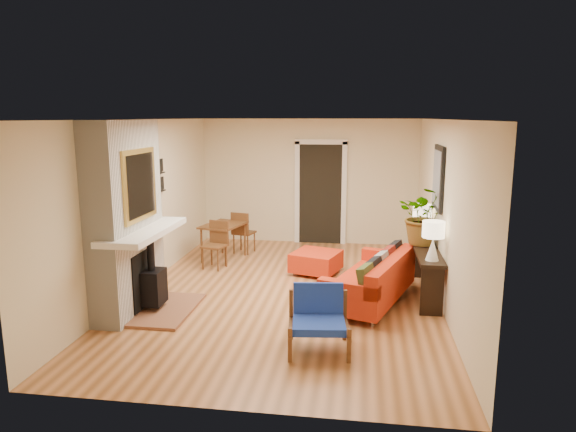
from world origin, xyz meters
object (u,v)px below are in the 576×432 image
ottoman (316,261)px  dining_table (227,231)px  console_table (425,258)px  houseplant (425,215)px  lamp_near (433,236)px  sofa (375,280)px  lamp_far (422,217)px  blue_chair (318,315)px

ottoman → dining_table: dining_table is taller
console_table → houseplant: bearing=92.6°
lamp_near → houseplant: houseplant is taller
sofa → dining_table: bearing=144.7°
dining_table → sofa: bearing=-35.3°
sofa → lamp_near: size_ratio=3.88×
ottoman → lamp_far: 1.91m
blue_chair → dining_table: size_ratio=0.48×
dining_table → ottoman: bearing=-19.7°
ottoman → blue_chair: blue_chair is taller
blue_chair → lamp_near: bearing=43.1°
dining_table → houseplant: (3.43, -1.24, 0.63)m
lamp_far → sofa: bearing=-123.6°
sofa → ottoman: 1.61m
sofa → houseplant: bearing=42.1°
sofa → lamp_far: lamp_far is taller
lamp_far → houseplant: (-0.01, -0.45, 0.11)m
console_table → sofa: bearing=-149.3°
ottoman → blue_chair: bearing=-84.3°
console_table → lamp_far: size_ratio=3.43×
sofa → blue_chair: bearing=-113.5°
lamp_near → lamp_far: 1.35m
console_table → houseplant: (-0.01, 0.22, 0.60)m
dining_table → blue_chair: bearing=-59.9°
blue_chair → dining_table: 4.01m
blue_chair → lamp_near: (1.42, 1.33, 0.67)m
sofa → houseplant: (0.73, 0.66, 0.84)m
ottoman → dining_table: 1.87m
console_table → lamp_far: (0.00, 0.68, 0.49)m
ottoman → lamp_near: size_ratio=1.71×
ottoman → sofa: bearing=-53.1°
dining_table → console_table: 3.73m
console_table → lamp_near: bearing=-90.0°
ottoman → dining_table: (-1.73, 0.62, 0.33)m
blue_chair → dining_table: bearing=120.1°
sofa → blue_chair: sofa is taller
blue_chair → houseplant: (1.41, 2.23, 0.79)m
console_table → lamp_near: (0.00, -0.67, 0.49)m
blue_chair → sofa: bearing=66.5°
blue_chair → houseplant: 2.75m
lamp_far → console_table: bearing=-90.0°
dining_table → lamp_far: size_ratio=2.91×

